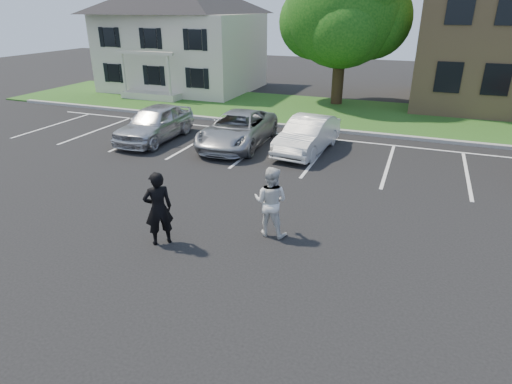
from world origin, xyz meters
The scene contains 11 objects.
ground_plane centered at (0.00, 0.00, 0.00)m, with size 90.00×90.00×0.00m, color black.
curb centered at (0.00, 12.00, 0.07)m, with size 40.00×0.30×0.15m, color gray.
grass_strip centered at (0.00, 16.00, 0.04)m, with size 44.00×8.00×0.08m, color #2A4B1A.
stall_lines centered at (1.40, 8.95, 0.01)m, with size 34.00×5.36×0.01m.
house centered at (-13.00, 19.97, 3.83)m, with size 10.30×9.22×7.60m.
tree centered at (-1.26, 18.53, 5.35)m, with size 7.80×7.20×8.80m.
man_black_suit centered at (-2.14, -0.30, 0.98)m, with size 0.72×0.47×1.97m, color black.
man_white_shirt centered at (0.34, 1.17, 0.96)m, with size 0.93×0.73×1.92m, color silver.
car_silver_west centered at (-7.51, 7.66, 0.80)m, with size 1.88×4.68×1.59m, color silver.
car_silver_minivan centered at (-3.69, 8.30, 0.72)m, with size 2.40×5.20×1.44m, color #9EA0A4.
car_white_sedan centered at (-0.59, 8.52, 0.72)m, with size 1.53×4.38×1.44m, color silver.
Camera 1 is at (3.66, -8.44, 5.64)m, focal length 30.00 mm.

